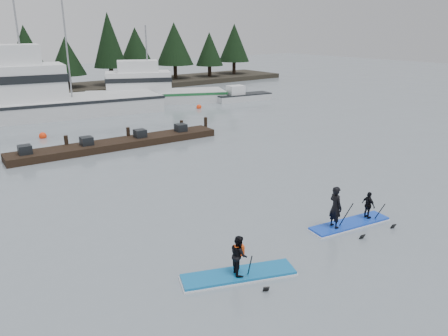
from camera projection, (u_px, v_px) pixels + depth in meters
ground at (324, 237)px, 16.00m from camera, size 160.00×160.00×0.00m
far_shore at (23, 94)px, 47.52m from camera, size 70.00×8.00×0.60m
treeline at (23, 96)px, 47.62m from camera, size 60.00×4.00×8.00m
fishing_boat_large at (33, 107)px, 36.62m from camera, size 20.64×8.82×11.02m
fishing_boat_medium at (152, 96)px, 43.86m from camera, size 14.20×9.25×8.31m
skiff at (243, 97)px, 44.90m from camera, size 6.14×2.66×0.69m
floating_dock at (119, 144)px, 27.72m from camera, size 13.43×2.64×0.44m
buoy_c at (199, 108)px, 40.78m from camera, size 0.48×0.48×0.48m
buoy_b at (43, 138)px, 30.04m from camera, size 0.51×0.51×0.51m
paddleboard_solo at (239, 265)px, 13.32m from camera, size 3.59×2.11×1.84m
paddleboard_duo at (348, 213)px, 16.69m from camera, size 3.50×1.51×2.26m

